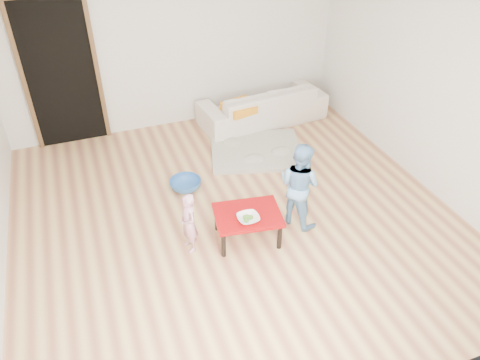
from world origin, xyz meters
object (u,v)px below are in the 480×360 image
red_table (247,226)px  child_blue (299,185)px  sofa (263,105)px  child_pink (189,223)px  bowl (248,218)px  basin (186,184)px

red_table → child_blue: bearing=7.6°
sofa → red_table: (-1.22, -2.47, -0.11)m
red_table → child_pink: child_pink is taller
bowl → child_blue: size_ratio=0.22×
sofa → bowl: (-1.25, -2.58, 0.10)m
sofa → child_pink: (-1.85, -2.40, 0.07)m
bowl → child_blue: (0.68, 0.19, 0.13)m
red_table → bowl: size_ratio=3.08×
child_pink → basin: child_pink is taller
child_blue → basin: child_blue is taller
sofa → red_table: 2.76m
child_blue → child_pink: bearing=61.3°
bowl → basin: 1.34m
sofa → basin: sofa is taller
sofa → basin: (-1.61, -1.33, -0.22)m
child_pink → child_blue: bearing=81.1°
child_pink → basin: bearing=158.1°
bowl → sofa: bearing=64.1°
basin → child_pink: bearing=-102.4°
sofa → red_table: bearing=58.3°
basin → red_table: bearing=-70.9°
child_pink → basin: size_ratio=1.75×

